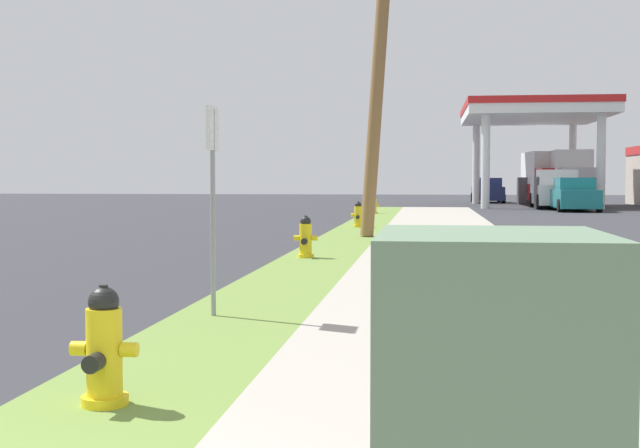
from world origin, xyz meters
The scene contains 11 objects.
fire_hydrant_nearest centered at (0.63, 2.73, 0.45)m, with size 0.42×0.38×0.74m.
fire_hydrant_second centered at (0.46, 12.63, 0.45)m, with size 0.42×0.38×0.74m.
fire_hydrant_third centered at (0.61, 22.24, 0.45)m, with size 0.42×0.37×0.74m.
fire_hydrant_fourth centered at (0.45, 32.01, 0.45)m, with size 0.42×0.38×0.74m.
utility_pole_midground centered at (1.41, 18.39, 4.25)m, with size 1.33×1.07×8.11m.
street_sign_post centered at (0.43, 6.18, 1.63)m, with size 0.05×0.36×2.12m.
car_navy_by_near_pump centered at (6.41, 52.94, 0.72)m, with size 1.95×4.50×1.57m.
car_teal_by_far_pump centered at (9.42, 38.94, 0.72)m, with size 1.94×4.50×1.57m.
truck_red_at_forecourt centered at (9.53, 49.25, 1.49)m, with size 2.60×6.54×3.11m.
truck_silver_on_apron centered at (10.54, 46.63, 1.49)m, with size 2.20×6.43×3.11m.
truck_white_at_far_bay centered at (9.09, 42.74, 0.91)m, with size 2.31×5.47×1.97m.
Camera 1 is at (2.59, -2.23, 1.51)m, focal length 47.77 mm.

